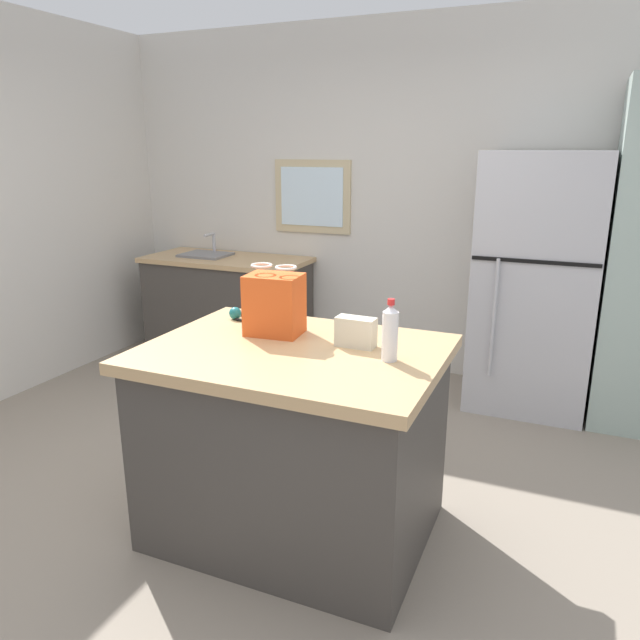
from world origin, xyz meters
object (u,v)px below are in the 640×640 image
refrigerator (536,284)px  small_box (356,332)px  shopping_bag (274,304)px  bottle (390,333)px  ear_defenders (248,314)px  kitchen_island (295,441)px

refrigerator → small_box: refrigerator is taller
refrigerator → shopping_bag: (-1.06, -1.86, 0.19)m
small_box → bottle: bottle is taller
refrigerator → ear_defenders: 2.13m
ear_defenders → kitchen_island: bearing=-38.6°
shopping_bag → ear_defenders: shopping_bag is taller
kitchen_island → shopping_bag: shopping_bag is taller
refrigerator → shopping_bag: refrigerator is taller
bottle → ear_defenders: (-0.87, 0.33, -0.10)m
refrigerator → bottle: bearing=-102.5°
small_box → bottle: (0.19, -0.12, 0.05)m
shopping_bag → ear_defenders: 0.33m
refrigerator → small_box: 1.99m
refrigerator → ear_defenders: refrigerator is taller
kitchen_island → small_box: bearing=27.5°
kitchen_island → refrigerator: refrigerator is taller
refrigerator → bottle: (-0.44, -2.00, 0.16)m
bottle → small_box: bearing=148.8°
shopping_bag → bottle: bearing=-13.4°
refrigerator → bottle: refrigerator is taller
kitchen_island → shopping_bag: bearing=137.7°
kitchen_island → ear_defenders: bearing=141.4°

